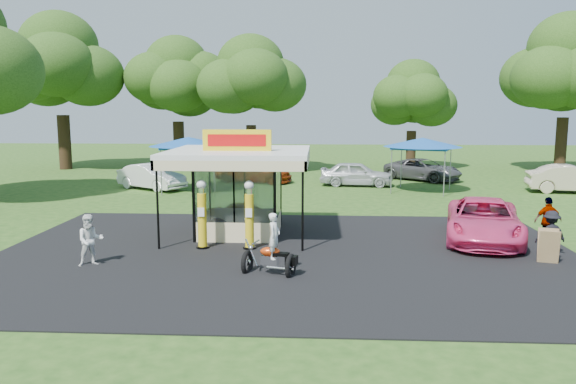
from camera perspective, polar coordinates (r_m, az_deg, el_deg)
name	(u,v)px	position (r m, az deg, el deg)	size (l,w,h in m)	color
ground	(282,272)	(17.44, -0.59, -8.11)	(120.00, 120.00, 0.00)	#234816
asphalt_apron	(286,254)	(19.35, -0.20, -6.35)	(20.00, 14.00, 0.04)	black
gas_station_kiosk	(240,190)	(22.11, -4.93, 0.17)	(5.40, 5.40, 4.18)	white
gas_pump_left	(202,216)	(20.12, -8.72, -2.44)	(0.47, 0.47, 2.50)	black
gas_pump_right	(249,217)	(19.85, -3.94, -2.53)	(0.46, 0.46, 2.48)	black
motorcycle	(272,250)	(16.92, -1.60, -5.93)	(1.75, 1.16, 1.98)	black
spare_tires	(218,228)	(21.90, -7.14, -3.66)	(0.95, 0.62, 0.80)	black
a_frame_sign	(548,247)	(20.02, 24.94, -5.04)	(0.68, 0.71, 1.12)	#593819
kiosk_car	(247,212)	(24.49, -4.17, -2.09)	(1.13, 2.82, 0.96)	yellow
pink_sedan	(484,221)	(22.36, 19.28, -2.75)	(2.64, 5.73, 1.59)	#F34283
spectator_west	(90,240)	(18.94, -19.45, -4.65)	(0.81, 0.63, 1.67)	white
spectator_east_a	(551,234)	(20.88, 25.14, -3.88)	(1.03, 0.59, 1.59)	black
spectator_east_b	(548,220)	(22.86, 24.90, -2.64)	(1.03, 0.43, 1.75)	gray
bg_car_a	(152,177)	(35.54, -13.70, 1.52)	(1.64, 4.71, 1.55)	white
bg_car_b	(253,171)	(37.82, -3.53, 2.14)	(2.13, 5.25, 1.52)	#94310B
bg_car_c	(356,174)	(36.29, 6.96, 1.86)	(1.86, 4.61, 1.57)	silver
bg_car_d	(423,170)	(39.94, 13.56, 2.23)	(2.46, 5.34, 1.48)	#4D4C4E
bg_car_e	(572,179)	(37.10, 26.88, 1.19)	(1.74, 5.00, 1.65)	beige
tent_west	(188,142)	(34.13, -10.08, 5.01)	(4.66, 4.66, 3.26)	gray
tent_east	(422,143)	(34.33, 13.50, 4.88)	(4.61, 4.61, 3.23)	gray
oak_far_a	(60,72)	(49.26, -22.12, 11.25)	(10.36, 10.36, 12.28)	black
oak_far_b	(177,86)	(48.00, -11.19, 10.54)	(8.88, 8.88, 10.60)	black
oak_far_c	(251,87)	(43.82, -3.81, 10.58)	(8.73, 8.73, 10.29)	black
oak_far_d	(412,101)	(46.78, 12.53, 9.00)	(7.24, 7.24, 8.62)	black
oak_far_e	(566,73)	(47.99, 26.41, 10.74)	(9.91, 9.91, 11.79)	black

